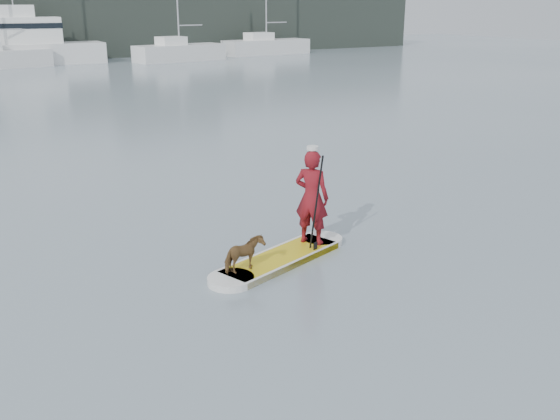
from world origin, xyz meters
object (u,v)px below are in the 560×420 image
dog (244,255)px  sailboat_e (179,51)px  paddleboard (280,259)px  paddler (312,197)px  motor_yacht_a (32,43)px  sailboat_f (266,45)px

dog → sailboat_e: bearing=-32.1°
paddleboard → paddler: size_ratio=1.75×
paddler → motor_yacht_a: (2.89, 43.08, 0.61)m
paddleboard → motor_yacht_a: bearing=67.7°
paddler → paddleboard: bearing=72.6°
motor_yacht_a → dog: bearing=-94.2°
paddler → motor_yacht_a: 43.18m
paddler → sailboat_f: size_ratio=0.15×
dog → sailboat_e: (15.53, 40.77, 0.36)m
paddleboard → sailboat_f: (24.35, 43.03, 0.79)m
dog → motor_yacht_a: 43.88m
sailboat_e → sailboat_f: sailboat_f is taller
paddler → sailboat_e: 42.53m
paddleboard → dog: 0.99m
paddleboard → motor_yacht_a: motor_yacht_a is taller
paddleboard → paddler: paddler is taller
sailboat_f → motor_yacht_a: sailboat_f is taller
paddleboard → sailboat_e: (14.65, 40.50, 0.72)m
paddler → sailboat_e: bearing=-53.7°
sailboat_f → sailboat_e: bearing=-169.6°
dog → sailboat_f: (25.22, 43.31, 0.42)m
dog → sailboat_f: 50.12m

